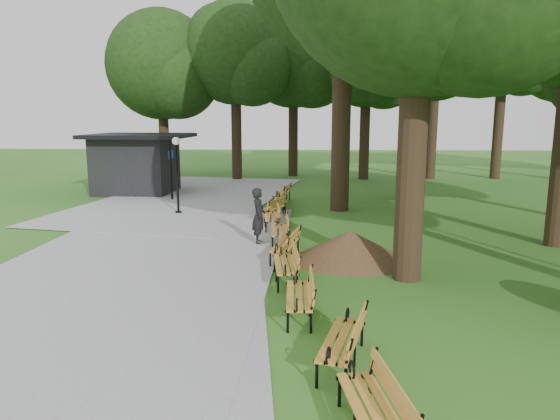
{
  "coord_description": "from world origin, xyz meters",
  "views": [
    {
      "loc": [
        0.68,
        -10.9,
        4.07
      ],
      "look_at": [
        -0.03,
        5.04,
        1.1
      ],
      "focal_mm": 32.84,
      "sensor_mm": 36.0,
      "label": 1
    }
  ],
  "objects_px": {
    "dirt_mound": "(350,246)",
    "bench_4": "(285,245)",
    "bench_2": "(299,296)",
    "bench_8": "(279,201)",
    "person": "(259,216)",
    "lamp_post": "(177,159)",
    "bench_0": "(372,410)",
    "bench_7": "(272,209)",
    "bench_9": "(282,194)",
    "lawn_tree_4": "(411,34)",
    "bench_6": "(271,216)",
    "bench_1": "(342,340)",
    "bench_3": "(285,264)",
    "kiosk": "(136,164)",
    "bench_5": "(279,230)"
  },
  "relations": [
    {
      "from": "person",
      "to": "kiosk",
      "type": "distance_m",
      "value": 12.92
    },
    {
      "from": "bench_2",
      "to": "dirt_mound",
      "type": "bearing_deg",
      "value": 159.89
    },
    {
      "from": "bench_0",
      "to": "bench_9",
      "type": "relative_size",
      "value": 1.0
    },
    {
      "from": "bench_7",
      "to": "bench_3",
      "type": "bearing_deg",
      "value": 27.65
    },
    {
      "from": "dirt_mound",
      "to": "lawn_tree_4",
      "type": "xyz_separation_m",
      "value": [
        3.69,
        11.26,
        7.36
      ]
    },
    {
      "from": "bench_1",
      "to": "kiosk",
      "type": "bearing_deg",
      "value": -138.38
    },
    {
      "from": "bench_9",
      "to": "lawn_tree_4",
      "type": "xyz_separation_m",
      "value": [
        6.01,
        1.56,
        7.36
      ]
    },
    {
      "from": "bench_3",
      "to": "bench_9",
      "type": "distance_m",
      "value": 11.56
    },
    {
      "from": "bench_2",
      "to": "bench_5",
      "type": "bearing_deg",
      "value": -174.61
    },
    {
      "from": "bench_5",
      "to": "lawn_tree_4",
      "type": "relative_size",
      "value": 0.17
    },
    {
      "from": "bench_7",
      "to": "lamp_post",
      "type": "bearing_deg",
      "value": -83.5
    },
    {
      "from": "bench_0",
      "to": "bench_7",
      "type": "height_order",
      "value": "same"
    },
    {
      "from": "bench_8",
      "to": "lawn_tree_4",
      "type": "relative_size",
      "value": 0.17
    },
    {
      "from": "bench_1",
      "to": "bench_3",
      "type": "relative_size",
      "value": 1.0
    },
    {
      "from": "dirt_mound",
      "to": "bench_9",
      "type": "relative_size",
      "value": 1.5
    },
    {
      "from": "lamp_post",
      "to": "bench_3",
      "type": "bearing_deg",
      "value": -61.18
    },
    {
      "from": "bench_0",
      "to": "bench_8",
      "type": "xyz_separation_m",
      "value": [
        -1.89,
        15.72,
        0.0
      ]
    },
    {
      "from": "bench_1",
      "to": "bench_8",
      "type": "height_order",
      "value": "same"
    },
    {
      "from": "bench_0",
      "to": "dirt_mound",
      "type": "bearing_deg",
      "value": 167.57
    },
    {
      "from": "bench_7",
      "to": "bench_8",
      "type": "relative_size",
      "value": 1.0
    },
    {
      "from": "bench_1",
      "to": "bench_3",
      "type": "bearing_deg",
      "value": -151.14
    },
    {
      "from": "person",
      "to": "lamp_post",
      "type": "distance_m",
      "value": 6.37
    },
    {
      "from": "dirt_mound",
      "to": "bench_6",
      "type": "xyz_separation_m",
      "value": [
        -2.47,
        4.18,
        -0.01
      ]
    },
    {
      "from": "bench_3",
      "to": "dirt_mound",
      "type": "bearing_deg",
      "value": 130.48
    },
    {
      "from": "bench_2",
      "to": "bench_8",
      "type": "distance_m",
      "value": 11.71
    },
    {
      "from": "bench_8",
      "to": "dirt_mound",
      "type": "bearing_deg",
      "value": 18.44
    },
    {
      "from": "bench_2",
      "to": "bench_3",
      "type": "relative_size",
      "value": 1.0
    },
    {
      "from": "bench_1",
      "to": "bench_7",
      "type": "xyz_separation_m",
      "value": [
        -1.87,
        11.86,
        0.0
      ]
    },
    {
      "from": "bench_5",
      "to": "bench_7",
      "type": "bearing_deg",
      "value": -176.87
    },
    {
      "from": "lamp_post",
      "to": "dirt_mound",
      "type": "distance_m",
      "value": 9.61
    },
    {
      "from": "dirt_mound",
      "to": "bench_4",
      "type": "bearing_deg",
      "value": 177.81
    },
    {
      "from": "bench_6",
      "to": "bench_9",
      "type": "bearing_deg",
      "value": 172.15
    },
    {
      "from": "bench_6",
      "to": "bench_8",
      "type": "xyz_separation_m",
      "value": [
        0.13,
        3.42,
        0.0
      ]
    },
    {
      "from": "person",
      "to": "bench_8",
      "type": "xyz_separation_m",
      "value": [
        0.39,
        5.71,
        -0.46
      ]
    },
    {
      "from": "lamp_post",
      "to": "bench_9",
      "type": "xyz_separation_m",
      "value": [
        4.21,
        2.89,
        -1.85
      ]
    },
    {
      "from": "bench_3",
      "to": "bench_5",
      "type": "height_order",
      "value": "same"
    },
    {
      "from": "kiosk",
      "to": "bench_3",
      "type": "relative_size",
      "value": 2.61
    },
    {
      "from": "bench_2",
      "to": "bench_4",
      "type": "height_order",
      "value": "same"
    },
    {
      "from": "bench_0",
      "to": "bench_4",
      "type": "relative_size",
      "value": 1.0
    },
    {
      "from": "bench_2",
      "to": "bench_7",
      "type": "relative_size",
      "value": 1.0
    },
    {
      "from": "bench_1",
      "to": "lawn_tree_4",
      "type": "height_order",
      "value": "lawn_tree_4"
    },
    {
      "from": "kiosk",
      "to": "bench_9",
      "type": "relative_size",
      "value": 2.61
    },
    {
      "from": "bench_4",
      "to": "bench_9",
      "type": "distance_m",
      "value": 9.64
    },
    {
      "from": "bench_9",
      "to": "bench_5",
      "type": "bearing_deg",
      "value": 10.83
    },
    {
      "from": "bench_9",
      "to": "bench_8",
      "type": "bearing_deg",
      "value": 8.4
    },
    {
      "from": "bench_2",
      "to": "bench_4",
      "type": "bearing_deg",
      "value": -175.11
    },
    {
      "from": "bench_6",
      "to": "bench_7",
      "type": "bearing_deg",
      "value": 176.65
    },
    {
      "from": "person",
      "to": "lawn_tree_4",
      "type": "distance_m",
      "value": 13.29
    },
    {
      "from": "bench_4",
      "to": "bench_0",
      "type": "bearing_deg",
      "value": 20.28
    },
    {
      "from": "person",
      "to": "bench_6",
      "type": "xyz_separation_m",
      "value": [
        0.26,
        2.29,
        -0.46
      ]
    }
  ]
}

